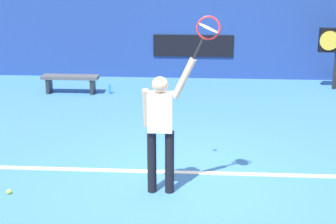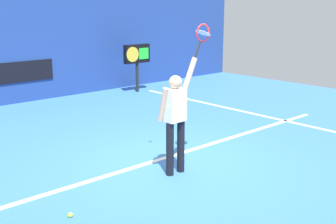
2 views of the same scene
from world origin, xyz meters
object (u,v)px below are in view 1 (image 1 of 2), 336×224
at_px(tennis_racket, 207,30).
at_px(spare_ball, 9,192).
at_px(court_bench, 70,80).
at_px(tennis_player, 161,125).
at_px(water_bottle, 109,89).

relative_size(tennis_racket, spare_ball, 9.11).
bearing_deg(court_bench, tennis_player, -62.99).
relative_size(tennis_player, spare_ball, 28.76).
distance_m(tennis_player, water_bottle, 5.58).
height_order(water_bottle, spare_ball, water_bottle).
xyz_separation_m(water_bottle, spare_ball, (-0.44, -5.46, -0.09)).
bearing_deg(tennis_player, water_bottle, 108.07).
xyz_separation_m(tennis_racket, spare_ball, (-2.76, -0.22, -2.28)).
distance_m(tennis_racket, court_bench, 6.49).
relative_size(court_bench, spare_ball, 20.59).
distance_m(court_bench, water_bottle, 0.99).
bearing_deg(spare_ball, court_bench, 95.44).
xyz_separation_m(court_bench, spare_ball, (0.52, -5.46, -0.30)).
bearing_deg(tennis_player, court_bench, 117.01).
distance_m(court_bench, spare_ball, 5.50).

